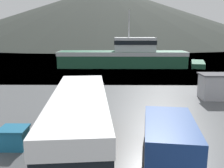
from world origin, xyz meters
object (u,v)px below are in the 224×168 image
(delivery_van, at_px, (168,140))
(dock_kiosk, at_px, (218,86))
(fishing_boat, at_px, (124,56))
(storage_bin, at_px, (14,138))
(tour_bus, at_px, (80,123))
(small_boat, at_px, (198,64))

(delivery_van, xyz_separation_m, dock_kiosk, (7.23, 12.22, -0.08))
(fishing_boat, distance_m, storage_bin, 32.79)
(tour_bus, xyz_separation_m, storage_bin, (-3.81, 1.04, -1.28))
(small_boat, bearing_deg, dock_kiosk, -87.80)
(storage_bin, distance_m, dock_kiosk, 18.53)
(delivery_van, bearing_deg, tour_bus, 177.13)
(fishing_boat, bearing_deg, small_boat, -85.78)
(tour_bus, bearing_deg, small_boat, 58.13)
(fishing_boat, relative_size, storage_bin, 15.29)
(small_boat, bearing_deg, tour_bus, -100.66)
(fishing_boat, bearing_deg, dock_kiosk, -159.36)
(tour_bus, height_order, small_boat, tour_bus)
(delivery_van, distance_m, fishing_boat, 33.77)
(storage_bin, height_order, small_boat, storage_bin)
(fishing_boat, height_order, small_boat, fishing_boat)
(storage_bin, bearing_deg, small_boat, 57.76)
(tour_bus, relative_size, storage_bin, 7.15)
(tour_bus, relative_size, delivery_van, 1.60)
(tour_bus, relative_size, dock_kiosk, 3.07)
(fishing_boat, height_order, dock_kiosk, fishing_boat)
(tour_bus, distance_m, small_boat, 38.05)
(delivery_van, relative_size, small_boat, 0.85)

